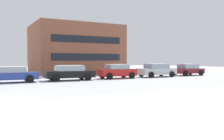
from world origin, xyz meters
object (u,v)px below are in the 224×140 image
Objects in this scene: parked_car_red at (117,71)px; parked_car_blue at (11,74)px; parked_car_black at (70,73)px; parked_car_silver at (156,70)px; parked_car_maroon at (188,70)px.

parked_car_blue is at bearing 178.88° from parked_car_red.
parked_car_black is 5.06m from parked_car_red.
parked_car_black is 10.13m from parked_car_silver.
parked_car_black is 1.16× the size of parked_car_maroon.
parked_car_black is at bearing -2.03° from parked_car_blue.
parked_car_silver is at bearing -177.77° from parked_car_maroon.
parked_car_silver is 5.07m from parked_car_maroon.
parked_car_black is at bearing -179.73° from parked_car_maroon.
parked_car_silver is (5.06, -0.11, 0.02)m from parked_car_red.
parked_car_red reaches higher than parked_car_blue.
parked_car_red is at bearing -1.12° from parked_car_blue.
parked_car_blue is 1.00× the size of parked_car_silver.
parked_car_red is at bearing 178.81° from parked_car_silver.
parked_car_black is 15.19m from parked_car_maroon.
parked_car_red is 1.00× the size of parked_car_maroon.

